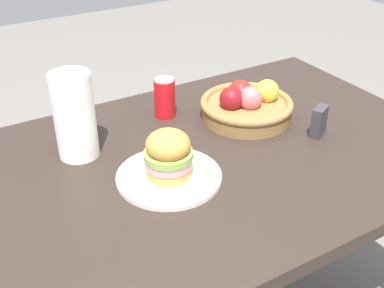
{
  "coord_description": "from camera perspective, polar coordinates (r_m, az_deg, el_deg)",
  "views": [
    {
      "loc": [
        -0.61,
        -0.95,
        1.47
      ],
      "look_at": [
        -0.06,
        -0.01,
        0.81
      ],
      "focal_mm": 45.32,
      "sensor_mm": 36.0,
      "label": 1
    }
  ],
  "objects": [
    {
      "name": "fruit_basket",
      "position": [
        1.52,
        6.44,
        4.57
      ],
      "size": [
        0.29,
        0.29,
        0.12
      ],
      "color": "olive",
      "rests_on": "dining_table"
    },
    {
      "name": "dining_table",
      "position": [
        1.4,
        1.78,
        -4.76
      ],
      "size": [
        1.4,
        0.9,
        0.75
      ],
      "color": "#2D231E",
      "rests_on": "ground_plane"
    },
    {
      "name": "napkin_holder",
      "position": [
        1.46,
        14.71,
        2.59
      ],
      "size": [
        0.07,
        0.05,
        0.09
      ],
      "primitive_type": "cube",
      "rotation": [
        0.0,
        0.0,
        0.46
      ],
      "color": "#333338",
      "rests_on": "dining_table"
    },
    {
      "name": "plate",
      "position": [
        1.24,
        -2.72,
        -3.86
      ],
      "size": [
        0.27,
        0.27,
        0.01
      ],
      "primitive_type": "cylinder",
      "color": "silver",
      "rests_on": "dining_table"
    },
    {
      "name": "paper_towel_roll",
      "position": [
        1.32,
        -13.66,
        3.23
      ],
      "size": [
        0.11,
        0.11,
        0.24
      ],
      "primitive_type": "cylinder",
      "color": "white",
      "rests_on": "dining_table"
    },
    {
      "name": "soda_can",
      "position": [
        1.51,
        -3.24,
        5.46
      ],
      "size": [
        0.07,
        0.07,
        0.13
      ],
      "color": "red",
      "rests_on": "dining_table"
    },
    {
      "name": "sandwich",
      "position": [
        1.21,
        -2.8,
        -1.19
      ],
      "size": [
        0.12,
        0.12,
        0.13
      ],
      "color": "tan",
      "rests_on": "plate"
    }
  ]
}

